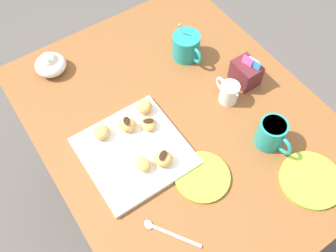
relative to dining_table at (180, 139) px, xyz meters
The scene contains 20 objects.
ground_plane 0.59m from the dining_table, ahead, with size 8.00×8.00×0.00m, color #514C47.
dining_table is the anchor object (origin of this frame).
pastry_plate_square 0.23m from the dining_table, 83.93° to the right, with size 0.29×0.29×0.02m, color silver.
coffee_mug_teal_left 0.32m from the dining_table, 141.16° to the left, with size 0.13×0.09×0.14m.
coffee_mug_teal_right 0.32m from the dining_table, 38.18° to the left, with size 0.12×0.08×0.10m.
cream_pitcher_white 0.24m from the dining_table, 83.02° to the left, with size 0.10×0.06×0.07m.
sugar_caddy 0.31m from the dining_table, 91.89° to the left, with size 0.09×0.07×0.11m.
ice_cream_bowl 0.51m from the dining_table, 148.84° to the right, with size 0.10×0.10×0.08m.
saucer_lime_left 0.24m from the dining_table, 18.32° to the right, with size 0.16×0.16×0.01m, color #9EC633.
saucer_lime_right 0.44m from the dining_table, 26.05° to the left, with size 0.18×0.18×0.01m, color #9EC633.
loose_spoon_near_saucer 0.38m from the dining_table, 42.00° to the right, with size 0.14×0.10×0.01m.
beignet_0 0.26m from the dining_table, 66.97° to the right, with size 0.04×0.05×0.03m, color #DBA351.
beignet_1 0.23m from the dining_table, 109.57° to the right, with size 0.05×0.05×0.04m, color #DBA351.
chocolate_drizzle_1 0.25m from the dining_table, 109.57° to the right, with size 0.03×0.02×0.01m, color black.
beignet_2 0.20m from the dining_table, 135.92° to the right, with size 0.05×0.05×0.04m, color #DBA351.
beignet_3 0.23m from the dining_table, 53.65° to the right, with size 0.05×0.06×0.04m, color #DBA351.
chocolate_drizzle_3 0.24m from the dining_table, 53.65° to the right, with size 0.03×0.02×0.01m, color black.
beignet_4 0.29m from the dining_table, 108.32° to the right, with size 0.05×0.05×0.04m, color #DBA351.
beignet_5 0.19m from the dining_table, 104.71° to the right, with size 0.05×0.05×0.03m, color #DBA351.
chocolate_drizzle_5 0.20m from the dining_table, 104.71° to the right, with size 0.03×0.02×0.01m, color black.
Camera 1 is at (0.50, -0.39, 1.69)m, focal length 39.51 mm.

